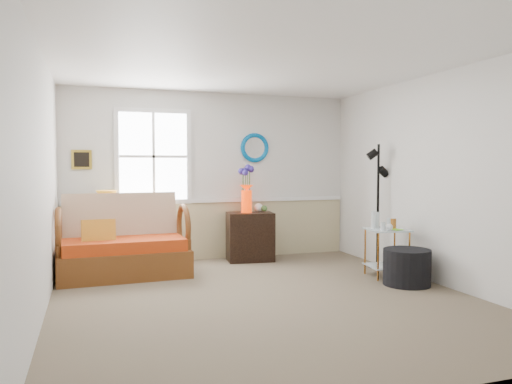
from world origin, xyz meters
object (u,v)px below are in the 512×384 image
object	(u,v)px
lamp_stand	(107,249)
floor_lamp	(378,206)
loveseat	(124,235)
ottoman	(407,267)
side_table	(387,253)
cabinet	(250,237)

from	to	relation	value
lamp_stand	floor_lamp	distance (m)	3.90
lamp_stand	loveseat	bearing A→B (deg)	-69.15
ottoman	side_table	bearing A→B (deg)	87.96
side_table	cabinet	bearing A→B (deg)	129.89
side_table	floor_lamp	world-z (taller)	floor_lamp
side_table	floor_lamp	xyz separation A→B (m)	(0.22, 0.58, 0.57)
cabinet	side_table	world-z (taller)	cabinet
loveseat	lamp_stand	world-z (taller)	loveseat
ottoman	lamp_stand	bearing A→B (deg)	148.44
side_table	ottoman	xyz separation A→B (m)	(-0.02, -0.47, -0.10)
loveseat	floor_lamp	bearing A→B (deg)	-11.21
loveseat	floor_lamp	size ratio (longest dim) A/B	0.94
cabinet	floor_lamp	distance (m)	1.97
side_table	floor_lamp	bearing A→B (deg)	68.87
cabinet	floor_lamp	bearing A→B (deg)	-26.90
loveseat	lamp_stand	xyz separation A→B (m)	(-0.20, 0.53, -0.25)
floor_lamp	ottoman	distance (m)	1.26
lamp_stand	cabinet	distance (m)	2.12
loveseat	floor_lamp	xyz separation A→B (m)	(3.50, -0.55, 0.34)
floor_lamp	ottoman	bearing A→B (deg)	-81.92
loveseat	side_table	world-z (taller)	loveseat
cabinet	side_table	size ratio (longest dim) A/B	1.17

